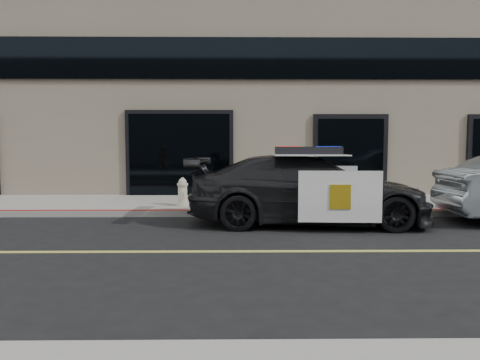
{
  "coord_description": "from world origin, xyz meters",
  "views": [
    {
      "loc": [
        0.78,
        -6.84,
        1.7
      ],
      "look_at": [
        0.88,
        2.2,
        1.0
      ],
      "focal_mm": 32.0,
      "sensor_mm": 36.0,
      "label": 1
    }
  ],
  "objects": [
    {
      "name": "police_car",
      "position": [
        2.39,
        2.52,
        0.77
      ],
      "size": [
        2.76,
        5.49,
        1.71
      ],
      "color": "black",
      "rests_on": "ground"
    },
    {
      "name": "fire_hydrant",
      "position": [
        -0.61,
        4.45,
        0.5
      ],
      "size": [
        0.34,
        0.47,
        0.74
      ],
      "color": "beige",
      "rests_on": "sidewalk_n"
    },
    {
      "name": "ground",
      "position": [
        0.0,
        0.0,
        0.0
      ],
      "size": [
        120.0,
        120.0,
        0.0
      ],
      "primitive_type": "plane",
      "color": "black",
      "rests_on": "ground"
    },
    {
      "name": "sidewalk_n",
      "position": [
        0.0,
        5.25,
        0.07
      ],
      "size": [
        60.0,
        3.5,
        0.15
      ],
      "primitive_type": "cube",
      "color": "gray",
      "rests_on": "ground"
    },
    {
      "name": "building_n",
      "position": [
        0.0,
        10.5,
        6.0
      ],
      "size": [
        60.0,
        7.0,
        12.0
      ],
      "primitive_type": "cube",
      "color": "#756856",
      "rests_on": "ground"
    }
  ]
}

